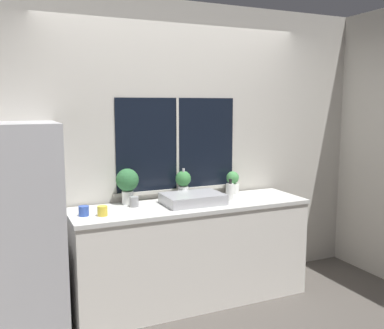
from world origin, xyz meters
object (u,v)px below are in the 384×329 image
object	(u,v)px
refrigerator	(19,230)
soap_bottle	(230,191)
mug_yellow	(102,211)
potted_plant_left	(127,182)
sink	(193,199)
mug_blue	(84,211)
mug_grey	(134,202)
potted_plant_right	(233,183)
potted_plant_center	(183,182)

from	to	relation	value
refrigerator	soap_bottle	bearing A→B (deg)	-2.02
mug_yellow	potted_plant_left	bearing A→B (deg)	46.87
sink	soap_bottle	xyz separation A→B (m)	(0.37, -0.02, 0.04)
sink	mug_yellow	distance (m)	0.82
mug_blue	mug_grey	bearing A→B (deg)	16.67
potted_plant_right	mug_yellow	bearing A→B (deg)	-166.99
mug_yellow	soap_bottle	bearing A→B (deg)	3.35
potted_plant_left	potted_plant_center	size ratio (longest dim) A/B	1.21
sink	potted_plant_center	bearing A→B (deg)	89.10
soap_bottle	potted_plant_right	bearing A→B (deg)	56.34
soap_bottle	mug_blue	world-z (taller)	soap_bottle
potted_plant_left	refrigerator	bearing A→B (deg)	-168.83
potted_plant_center	soap_bottle	xyz separation A→B (m)	(0.36, -0.24, -0.07)
sink	potted_plant_left	bearing A→B (deg)	156.93
soap_bottle	mug_blue	size ratio (longest dim) A/B	2.46
mug_blue	mug_yellow	size ratio (longest dim) A/B	1.01
mug_grey	potted_plant_center	bearing A→B (deg)	13.21
potted_plant_center	soap_bottle	bearing A→B (deg)	-33.62
refrigerator	potted_plant_left	world-z (taller)	refrigerator
soap_bottle	refrigerator	bearing A→B (deg)	177.98
potted_plant_right	soap_bottle	xyz separation A→B (m)	(-0.16, -0.24, -0.03)
soap_bottle	mug_yellow	world-z (taller)	soap_bottle
refrigerator	mug_yellow	distance (m)	0.64
mug_yellow	potted_plant_center	bearing A→B (deg)	20.73
mug_yellow	refrigerator	bearing A→B (deg)	167.77
potted_plant_left	potted_plant_right	world-z (taller)	potted_plant_left
potted_plant_left	mug_blue	distance (m)	0.52
potted_plant_left	potted_plant_center	distance (m)	0.53
potted_plant_right	sink	bearing A→B (deg)	-156.96
refrigerator	mug_yellow	world-z (taller)	refrigerator
refrigerator	mug_blue	world-z (taller)	refrigerator
potted_plant_center	mug_yellow	bearing A→B (deg)	-159.27
potted_plant_right	mug_grey	xyz separation A→B (m)	(-1.03, -0.12, -0.06)
potted_plant_left	sink	bearing A→B (deg)	-23.07
mug_blue	potted_plant_right	bearing A→B (deg)	9.71
potted_plant_right	mug_blue	world-z (taller)	potted_plant_right
potted_plant_center	potted_plant_right	world-z (taller)	potted_plant_center
sink	soap_bottle	bearing A→B (deg)	-2.67
potted_plant_left	potted_plant_center	xyz separation A→B (m)	(0.53, -0.00, -0.04)
refrigerator	potted_plant_right	xyz separation A→B (m)	(1.96, 0.18, 0.19)
mug_grey	mug_blue	xyz separation A→B (m)	(-0.45, -0.13, -0.00)
refrigerator	potted_plant_right	bearing A→B (deg)	5.20
sink	potted_plant_left	xyz separation A→B (m)	(-0.53, 0.22, 0.15)
sink	potted_plant_right	bearing A→B (deg)	23.04
potted_plant_left	mug_blue	xyz separation A→B (m)	(-0.43, -0.25, -0.16)
potted_plant_center	mug_grey	bearing A→B (deg)	-166.79
soap_bottle	mug_yellow	distance (m)	1.19
potted_plant_center	mug_yellow	distance (m)	0.89
sink	potted_plant_left	distance (m)	0.59
potted_plant_right	mug_yellow	size ratio (longest dim) A/B	2.81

